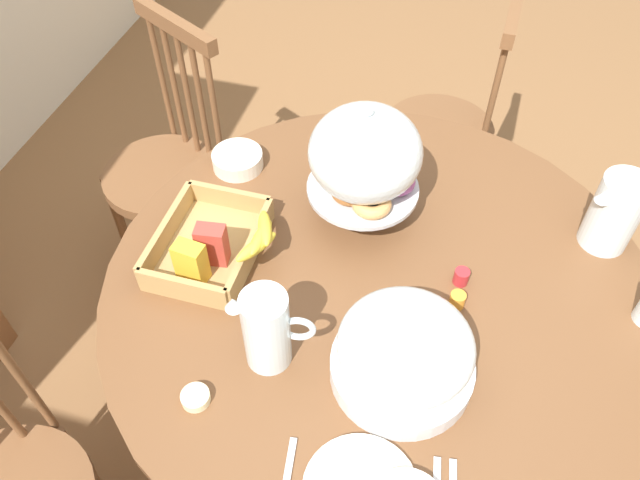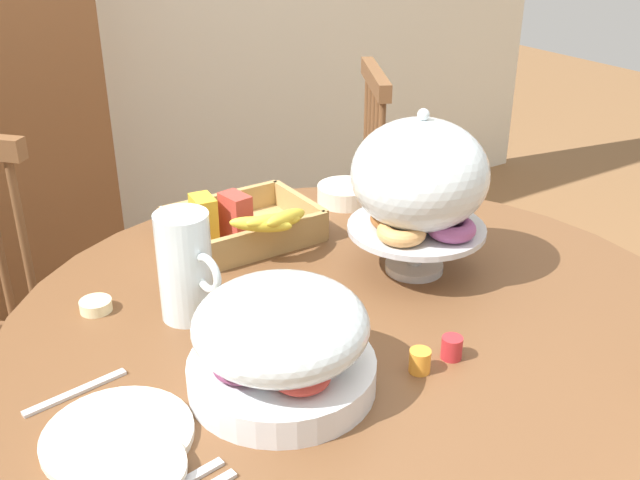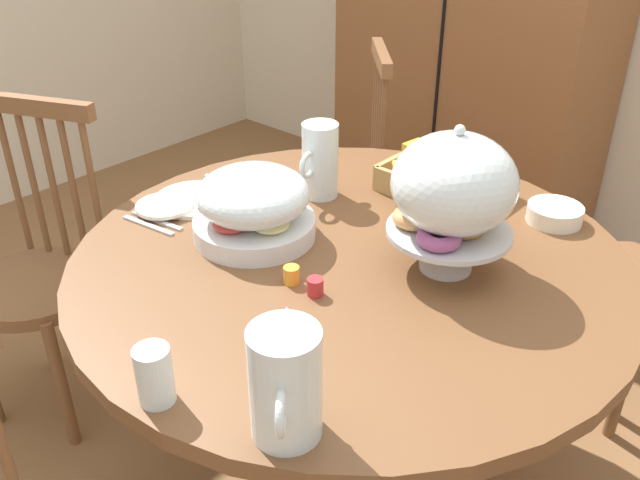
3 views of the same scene
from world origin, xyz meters
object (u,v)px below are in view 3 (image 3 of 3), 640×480
at_px(wooden_armoire, 480,11).
at_px(china_plate_large, 194,199).
at_px(windsor_chair_facing_door, 340,188).
at_px(orange_juice_pitcher, 285,388).
at_px(milk_pitcher, 320,164).
at_px(drinking_glass, 154,375).
at_px(china_plate_small, 164,206).
at_px(cereal_basket, 434,179).
at_px(pastry_stand_with_dome, 453,190).
at_px(fruit_platter_covered, 253,206).
at_px(butter_dish, 310,165).
at_px(windsor_chair_far_side, 41,281).
at_px(cereal_bowl, 555,214).
at_px(dining_table, 350,319).

xyz_separation_m(wooden_armoire, china_plate_large, (0.09, -1.62, -0.24)).
height_order(windsor_chair_facing_door, orange_juice_pitcher, windsor_chair_facing_door).
relative_size(windsor_chair_facing_door, china_plate_large, 4.43).
xyz_separation_m(milk_pitcher, drinking_glass, (0.32, -0.79, -0.04)).
bearing_deg(wooden_armoire, drinking_glass, -73.39).
bearing_deg(wooden_armoire, orange_juice_pitcher, -67.30).
height_order(orange_juice_pitcher, china_plate_small, orange_juice_pitcher).
bearing_deg(drinking_glass, cereal_basket, 95.50).
distance_m(windsor_chair_facing_door, pastry_stand_with_dome, 1.15).
relative_size(fruit_platter_covered, butter_dish, 5.00).
distance_m(orange_juice_pitcher, china_plate_large, 0.89).
bearing_deg(wooden_armoire, windsor_chair_far_side, -99.04).
height_order(fruit_platter_covered, china_plate_large, fruit_platter_covered).
bearing_deg(butter_dish, cereal_bowl, 13.79).
distance_m(china_plate_large, drinking_glass, 0.77).
xyz_separation_m(windsor_chair_facing_door, china_plate_large, (0.14, -0.79, 0.29)).
relative_size(drinking_glass, butter_dish, 1.83).
relative_size(cereal_basket, china_plate_large, 1.44).
bearing_deg(milk_pitcher, china_plate_large, -131.71).
xyz_separation_m(windsor_chair_far_side, cereal_basket, (0.85, 0.77, 0.33)).
bearing_deg(orange_juice_pitcher, china_plate_large, 150.49).
relative_size(windsor_chair_far_side, cereal_basket, 3.09).
bearing_deg(milk_pitcher, dining_table, -35.13).
bearing_deg(china_plate_small, milk_pitcher, 55.18).
bearing_deg(cereal_bowl, cereal_basket, -168.76).
bearing_deg(fruit_platter_covered, milk_pitcher, 96.92).
xyz_separation_m(pastry_stand_with_dome, orange_juice_pitcher, (0.08, -0.60, -0.10)).
bearing_deg(dining_table, wooden_armoire, 110.65).
xyz_separation_m(windsor_chair_far_side, butter_dish, (0.48, 0.66, 0.30)).
bearing_deg(windsor_chair_far_side, drinking_glass, -14.10).
xyz_separation_m(dining_table, butter_dish, (-0.41, 0.30, 0.20)).
xyz_separation_m(pastry_stand_with_dome, cereal_basket, (-0.24, 0.31, -0.15)).
height_order(windsor_chair_far_side, china_plate_large, windsor_chair_far_side).
height_order(pastry_stand_with_dome, cereal_basket, pastry_stand_with_dome).
height_order(fruit_platter_covered, butter_dish, fruit_platter_covered).
bearing_deg(china_plate_small, windsor_chair_facing_door, 98.35).
height_order(windsor_chair_far_side, orange_juice_pitcher, windsor_chair_far_side).
bearing_deg(dining_table, cereal_bowl, 58.66).
height_order(orange_juice_pitcher, cereal_bowl, orange_juice_pitcher).
bearing_deg(butter_dish, dining_table, -36.39).
relative_size(milk_pitcher, cereal_basket, 0.65).
distance_m(dining_table, cereal_basket, 0.47).
xyz_separation_m(wooden_armoire, windsor_chair_far_side, (-0.30, -1.91, -0.53)).
xyz_separation_m(wooden_armoire, pastry_stand_with_dome, (0.78, -1.45, -0.05)).
distance_m(orange_juice_pitcher, butter_dish, 1.06).
bearing_deg(butter_dish, china_plate_large, -103.61).
height_order(wooden_armoire, china_plate_large, wooden_armoire).
bearing_deg(pastry_stand_with_dome, wooden_armoire, 118.24).
bearing_deg(china_plate_large, butter_dish, 76.39).
xyz_separation_m(wooden_armoire, butter_dish, (0.18, -1.25, -0.23)).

